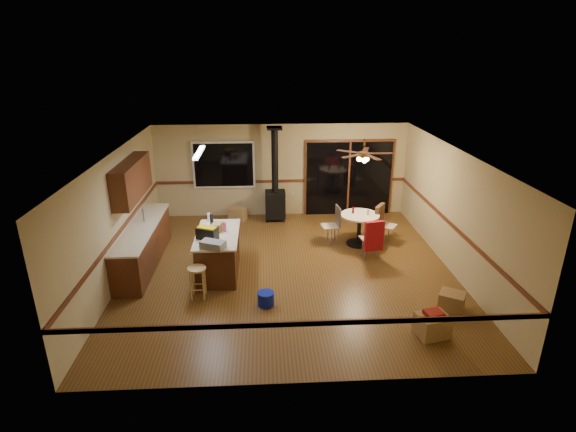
{
  "coord_description": "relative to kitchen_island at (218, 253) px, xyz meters",
  "views": [
    {
      "loc": [
        -0.5,
        -8.7,
        4.57
      ],
      "look_at": [
        0.0,
        0.3,
        1.15
      ],
      "focal_mm": 28.0,
      "sensor_mm": 36.0,
      "label": 1
    }
  ],
  "objects": [
    {
      "name": "wall_left",
      "position": [
        -2.0,
        0.0,
        0.85
      ],
      "size": [
        0.0,
        7.0,
        7.0
      ],
      "primitive_type": "plane",
      "rotation": [
        1.57,
        0.0,
        1.57
      ],
      "color": "tan",
      "rests_on": "ground"
    },
    {
      "name": "chair_near",
      "position": [
        3.42,
        0.4,
        0.14
      ],
      "size": [
        0.5,
        0.53,
        0.7
      ],
      "color": "#C0A58F",
      "rests_on": "ground"
    },
    {
      "name": "kitchen_island",
      "position": [
        0.0,
        0.0,
        0.0
      ],
      "size": [
        0.88,
        1.68,
        0.9
      ],
      "color": "#442211",
      "rests_on": "ground"
    },
    {
      "name": "toolbox_yellow_lid",
      "position": [
        -0.17,
        -0.25,
        0.69
      ],
      "size": [
        0.42,
        0.33,
        0.03
      ],
      "primitive_type": "cube",
      "rotation": [
        0.0,
        0.0,
        -0.42
      ],
      "color": "gold",
      "rests_on": "toolbox_black"
    },
    {
      "name": "bottle_white",
      "position": [
        -0.25,
        0.72,
        0.55
      ],
      "size": [
        0.08,
        0.08,
        0.2
      ],
      "primitive_type": "cylinder",
      "rotation": [
        0.0,
        0.0,
        0.34
      ],
      "color": "white",
      "rests_on": "kitchen_island"
    },
    {
      "name": "glass_red",
      "position": [
        3.14,
        1.38,
        0.4
      ],
      "size": [
        0.07,
        0.07,
        0.15
      ],
      "primitive_type": "cylinder",
      "rotation": [
        0.0,
        0.0,
        -0.32
      ],
      "color": "#590C14",
      "rests_on": "dining_table"
    },
    {
      "name": "box_on_island",
      "position": [
        -0.01,
        0.15,
        0.54
      ],
      "size": [
        0.25,
        0.3,
        0.18
      ],
      "primitive_type": "cube",
      "rotation": [
        0.0,
        0.0,
        -0.22
      ],
      "color": "olive",
      "rests_on": "kitchen_island"
    },
    {
      "name": "wall_right",
      "position": [
        5.0,
        0.0,
        0.85
      ],
      "size": [
        0.0,
        7.0,
        7.0
      ],
      "primitive_type": "plane",
      "rotation": [
        1.57,
        0.0,
        -1.57
      ],
      "color": "tan",
      "rests_on": "ground"
    },
    {
      "name": "box_small_red",
      "position": [
        3.77,
        -2.47,
        -0.03
      ],
      "size": [
        0.34,
        0.3,
        0.08
      ],
      "primitive_type": "cube",
      "rotation": [
        0.0,
        0.0,
        0.22
      ],
      "color": "maroon",
      "rests_on": "box_corner_a"
    },
    {
      "name": "wall_front",
      "position": [
        1.5,
        -3.5,
        0.85
      ],
      "size": [
        7.0,
        0.0,
        7.0
      ],
      "primitive_type": "plane",
      "rotation": [
        -1.57,
        0.0,
        0.0
      ],
      "color": "tan",
      "rests_on": "ground"
    },
    {
      "name": "wood_stove",
      "position": [
        1.3,
        3.05,
        0.28
      ],
      "size": [
        0.55,
        0.5,
        2.52
      ],
      "color": "black",
      "rests_on": "ground"
    },
    {
      "name": "chair_right",
      "position": [
        3.84,
        1.43,
        0.14
      ],
      "size": [
        0.62,
        0.6,
        0.7
      ],
      "color": "#C0A58F",
      "rests_on": "ground"
    },
    {
      "name": "box_corner_a",
      "position": [
        3.77,
        -2.47,
        -0.26
      ],
      "size": [
        0.58,
        0.52,
        0.38
      ],
      "primitive_type": "cube",
      "rotation": [
        0.0,
        0.0,
        0.22
      ],
      "color": "olive",
      "rests_on": "floor"
    },
    {
      "name": "countertop",
      "position": [
        -1.7,
        0.5,
        0.43
      ],
      "size": [
        0.64,
        3.04,
        0.04
      ],
      "primitive_type": "cube",
      "color": "beige",
      "rests_on": "lower_cabinets"
    },
    {
      "name": "blue_bucket",
      "position": [
        0.99,
        -1.37,
        -0.32
      ],
      "size": [
        0.35,
        0.35,
        0.26
      ],
      "primitive_type": "cylinder",
      "rotation": [
        0.0,
        0.0,
        -0.13
      ],
      "color": "#0B199E",
      "rests_on": "floor"
    },
    {
      "name": "bottle_pink",
      "position": [
        0.15,
        0.1,
        0.55
      ],
      "size": [
        0.09,
        0.09,
        0.21
      ],
      "primitive_type": "cylinder",
      "rotation": [
        0.0,
        0.0,
        0.32
      ],
      "color": "#D84C8C",
      "rests_on": "kitchen_island"
    },
    {
      "name": "box_under_window",
      "position": [
        0.25,
        3.1,
        -0.28
      ],
      "size": [
        0.54,
        0.49,
        0.36
      ],
      "primitive_type": "cube",
      "rotation": [
        0.0,
        0.0,
        -0.36
      ],
      "color": "olive",
      "rests_on": "floor"
    },
    {
      "name": "chair_rail",
      "position": [
        1.5,
        0.0,
        0.55
      ],
      "size": [
        7.0,
        7.0,
        0.08
      ],
      "primitive_type": null,
      "color": "#582A16",
      "rests_on": "ground"
    },
    {
      "name": "glass_cream",
      "position": [
        3.47,
        1.23,
        0.4
      ],
      "size": [
        0.06,
        0.06,
        0.14
      ],
      "primitive_type": "cylinder",
      "rotation": [
        0.0,
        0.0,
        -0.01
      ],
      "color": "beige",
      "rests_on": "dining_table"
    },
    {
      "name": "bottle_dark",
      "position": [
        -0.14,
        0.4,
        0.59
      ],
      "size": [
        0.1,
        0.1,
        0.29
      ],
      "primitive_type": "cylinder",
      "rotation": [
        0.0,
        0.0,
        0.18
      ],
      "color": "black",
      "rests_on": "kitchen_island"
    },
    {
      "name": "fluorescent_strip",
      "position": [
        -0.3,
        0.3,
        2.11
      ],
      "size": [
        0.1,
        1.2,
        0.04
      ],
      "primitive_type": "cube",
      "color": "white",
      "rests_on": "ceiling"
    },
    {
      "name": "bar_stool",
      "position": [
        -0.31,
        -1.02,
        -0.13
      ],
      "size": [
        0.43,
        0.43,
        0.64
      ],
      "primitive_type": "cylinder",
      "rotation": [
        0.0,
        0.0,
        0.26
      ],
      "color": "tan",
      "rests_on": "floor"
    },
    {
      "name": "upper_cabinets",
      "position": [
        -1.83,
        0.7,
        1.45
      ],
      "size": [
        0.35,
        2.0,
        0.8
      ],
      "primitive_type": "cube",
      "color": "#512714",
      "rests_on": "ground"
    },
    {
      "name": "wall_back",
      "position": [
        1.5,
        3.5,
        0.85
      ],
      "size": [
        7.0,
        0.0,
        7.0
      ],
      "primitive_type": "plane",
      "rotation": [
        1.57,
        0.0,
        0.0
      ],
      "color": "tan",
      "rests_on": "ground"
    },
    {
      "name": "lower_cabinets",
      "position": [
        -1.7,
        0.5,
        -0.02
      ],
      "size": [
        0.6,
        3.0,
        0.86
      ],
      "primitive_type": "cube",
      "color": "#512714",
      "rests_on": "ground"
    },
    {
      "name": "box_corner_b",
      "position": [
        4.4,
        -1.73,
        -0.28
      ],
      "size": [
        0.57,
        0.54,
        0.35
      ],
      "primitive_type": "cube",
      "rotation": [
        0.0,
        0.0,
        -0.54
      ],
      "color": "olive",
      "rests_on": "floor"
    },
    {
      "name": "floor",
      "position": [
        1.5,
        0.0,
        -0.45
      ],
      "size": [
        7.0,
        7.0,
        0.0
      ],
      "primitive_type": "plane",
      "color": "brown",
      "rests_on": "ground"
    },
    {
      "name": "window",
      "position": [
        -0.1,
        3.45,
        1.05
      ],
      "size": [
        1.72,
        0.1,
        1.32
      ],
      "primitive_type": "cube",
      "color": "black",
      "rests_on": "ground"
    },
    {
      "name": "ceiling_fan",
      "position": [
        3.29,
        1.28,
        1.76
      ],
      "size": [
        0.24,
        0.24,
        0.55
      ],
      "color": "brown",
      "rests_on": "ceiling"
    },
    {
      "name": "toolbox_grey",
      "position": [
        -0.01,
        -0.72,
        0.52
      ],
      "size": [
        0.53,
        0.43,
        0.15
      ],
      "primitive_type": "cube",
      "rotation": [
        0.0,
        0.0,
        -0.42
      ],
      "color": "slate",
      "rests_on": "kitchen_island"
    },
    {
      "name": "toolbox_black",
      "position": [
        -0.17,
        -0.25,
        0.56
      ],
      "size": [
        0.47,
        0.37,
        0.23
      ],
      "primitive_type": "cube",
      "rotation": [
        0.0,
        0.0,
        -0.42
      ],
      "color": "black",
      "rests_on": "kitchen_island"
    },
    {
      "name": "chair_left",
      "position": [
        2.7,
        1.39,
        0.14
      ],
      "size": [
        0.45,
        0.44,
        0.51
      ],
      "color": "#C0A58F",
      "rests_on": "ground"
    },
    {
      "name": "ceiling",
      "position": [
        1.5,
        0.0,
        2.15
      ],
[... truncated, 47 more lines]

